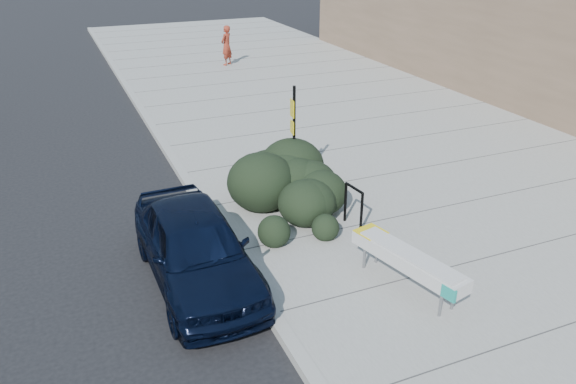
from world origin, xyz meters
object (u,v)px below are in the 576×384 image
bench (408,260)px  pedestrian (226,45)px  bike_rack (354,203)px  sedan_navy (196,247)px  sign_post (293,131)px

bench → pedestrian: 17.42m
bike_rack → sedan_navy: sedan_navy is taller
pedestrian → sedan_navy: bearing=31.4°
sedan_navy → pedestrian: pedestrian is taller
bench → sedan_navy: (-3.09, 1.77, -0.00)m
sign_post → sedan_navy: bearing=-129.8°
sedan_navy → pedestrian: size_ratio=2.38×
sign_post → sedan_navy: (-2.98, -2.68, -0.83)m
bike_rack → sedan_navy: size_ratio=0.22×
bench → bike_rack: 2.22m
sign_post → pedestrian: (2.43, 12.82, -0.52)m
bike_rack → sign_post: bearing=91.8°
bike_rack → sedan_navy: bearing=-179.0°
sign_post → pedestrian: size_ratio=1.41×
sign_post → sedan_navy: size_ratio=0.59×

